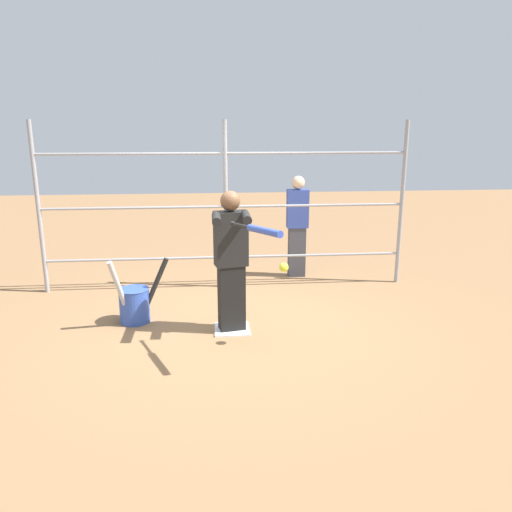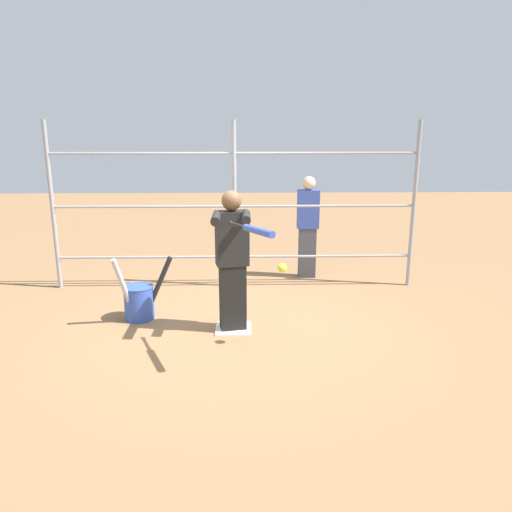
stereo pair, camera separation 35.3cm
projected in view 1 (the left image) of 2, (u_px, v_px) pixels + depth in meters
The scene contains 8 objects.
ground_plane at pixel (232, 330), 5.76m from camera, with size 24.00×24.00×0.00m, color olive.
home_plate at pixel (232, 329), 5.75m from camera, with size 0.40×0.40×0.02m.
fence_backstop at pixel (226, 207), 7.00m from camera, with size 5.15×0.06×2.36m.
batter at pixel (231, 258), 5.52m from camera, with size 0.41×0.60×1.61m.
baseball_bat_swinging at pixel (260, 230), 4.54m from camera, with size 0.43×0.84×0.11m.
softball_in_flight at pixel (284, 267), 5.11m from camera, with size 0.10×0.10×0.10m.
bat_bucket at pixel (135, 304), 5.93m from camera, with size 0.67×0.50×0.83m.
bystander_behind_fence at pixel (297, 225), 7.62m from camera, with size 0.32×0.20×1.56m.
Camera 1 is at (0.21, 5.35, 2.29)m, focal length 35.00 mm.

